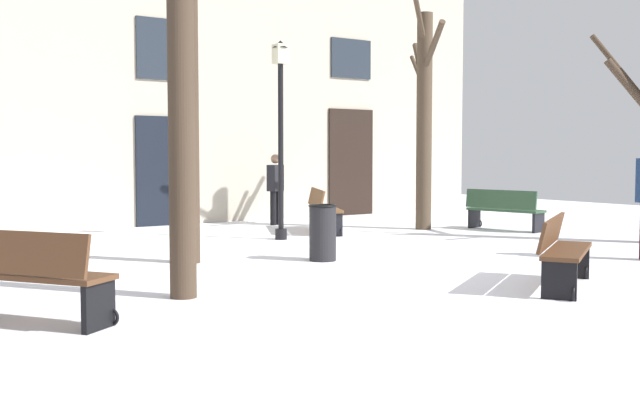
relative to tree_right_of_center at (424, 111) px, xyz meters
The scene contains 12 objects.
ground_plane 6.25m from the tree_right_of_center, 137.30° to the right, with size 29.35×29.35×0.00m, color white.
building_facade 5.93m from the tree_right_of_center, 135.91° to the left, with size 18.35×0.60×6.81m.
tree_right_of_center is the anchor object (origin of this frame).
tree_left_of_center 8.35m from the tree_right_of_center, 150.26° to the right, with size 1.63×1.63×4.74m.
tree_foreground 6.43m from the tree_right_of_center, 164.13° to the right, with size 1.61×0.91×5.83m.
streetlamp 3.48m from the tree_right_of_center, behind, with size 0.30×0.30×3.68m.
litter_bin 5.51m from the tree_right_of_center, 148.84° to the right, with size 0.43×0.43×0.84m.
bench_back_to_back_left 10.30m from the tree_right_of_center, 153.24° to the right, with size 1.37×1.64×0.90m.
bench_far_corner 2.98m from the tree_right_of_center, 159.82° to the left, with size 1.26×1.90×0.89m.
bench_facing_shops 7.22m from the tree_right_of_center, 118.09° to the right, with size 1.69×1.27×0.85m.
bench_back_to_back_right 2.66m from the tree_right_of_center, 40.71° to the right, with size 0.83×1.70×0.85m.
person_near_bench 3.70m from the tree_right_of_center, 129.21° to the left, with size 0.44×0.37×1.59m.
Camera 1 is at (-6.37, -7.89, 1.60)m, focal length 41.69 mm.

